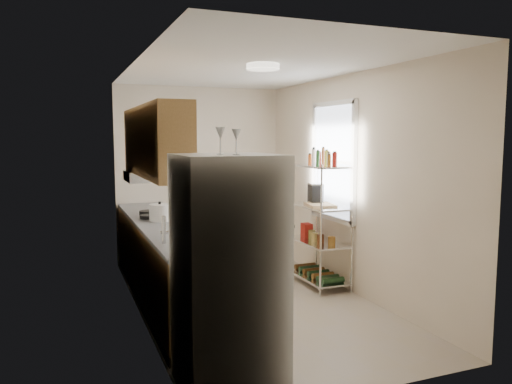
% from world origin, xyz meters
% --- Properties ---
extents(room, '(2.52, 4.42, 2.62)m').
position_xyz_m(room, '(0.00, 0.00, 1.30)').
color(room, '#AB9C8A').
rests_on(room, ground).
extents(counter_run, '(0.63, 3.51, 0.90)m').
position_xyz_m(counter_run, '(-0.92, 0.44, 0.45)').
color(counter_run, tan).
rests_on(counter_run, ground).
extents(upper_cabinets, '(0.33, 2.20, 0.72)m').
position_xyz_m(upper_cabinets, '(-1.05, 0.10, 1.81)').
color(upper_cabinets, tan).
rests_on(upper_cabinets, room).
extents(range_hood, '(0.50, 0.60, 0.12)m').
position_xyz_m(range_hood, '(-1.00, 0.90, 1.39)').
color(range_hood, '#B7BABC').
rests_on(range_hood, room).
extents(window, '(0.06, 1.00, 1.46)m').
position_xyz_m(window, '(1.23, 0.35, 1.55)').
color(window, white).
rests_on(window, room).
extents(bakers_rack, '(0.45, 0.90, 1.73)m').
position_xyz_m(bakers_rack, '(1.00, 0.30, 1.11)').
color(bakers_rack, silver).
rests_on(bakers_rack, ground).
extents(ceiling_dome, '(0.34, 0.34, 0.05)m').
position_xyz_m(ceiling_dome, '(0.00, -0.30, 2.57)').
color(ceiling_dome, white).
rests_on(ceiling_dome, room).
extents(refrigerator, '(0.71, 0.71, 1.73)m').
position_xyz_m(refrigerator, '(-0.87, -1.75, 0.87)').
color(refrigerator, silver).
rests_on(refrigerator, ground).
extents(wine_glass_a, '(0.06, 0.06, 0.18)m').
position_xyz_m(wine_glass_a, '(-0.85, -1.90, 1.82)').
color(wine_glass_a, silver).
rests_on(wine_glass_a, refrigerator).
extents(wine_glass_b, '(0.07, 0.07, 0.19)m').
position_xyz_m(wine_glass_b, '(-0.93, -1.79, 1.83)').
color(wine_glass_b, silver).
rests_on(wine_glass_b, refrigerator).
extents(rice_cooker, '(0.24, 0.24, 0.19)m').
position_xyz_m(rice_cooker, '(-0.93, 0.53, 1.00)').
color(rice_cooker, white).
rests_on(rice_cooker, counter_run).
extents(frying_pan_large, '(0.27, 0.27, 0.04)m').
position_xyz_m(frying_pan_large, '(-1.01, 0.76, 0.92)').
color(frying_pan_large, black).
rests_on(frying_pan_large, counter_run).
extents(frying_pan_small, '(0.34, 0.34, 0.05)m').
position_xyz_m(frying_pan_small, '(-0.97, 1.03, 0.93)').
color(frying_pan_small, black).
rests_on(frying_pan_small, counter_run).
extents(cutting_board, '(0.38, 0.45, 0.03)m').
position_xyz_m(cutting_board, '(0.99, 0.25, 1.02)').
color(cutting_board, tan).
rests_on(cutting_board, bakers_rack).
extents(espresso_machine, '(0.19, 0.25, 0.26)m').
position_xyz_m(espresso_machine, '(1.02, 0.43, 1.14)').
color(espresso_machine, black).
rests_on(espresso_machine, bakers_rack).
extents(storage_bag, '(0.12, 0.16, 0.18)m').
position_xyz_m(storage_bag, '(0.98, 0.58, 0.65)').
color(storage_bag, '#9F1C13').
rests_on(storage_bag, bakers_rack).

